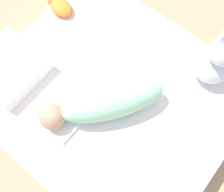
# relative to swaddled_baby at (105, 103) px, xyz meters

# --- Properties ---
(ground_plane) EXTENTS (12.00, 12.00, 0.00)m
(ground_plane) POSITION_rel_swaddled_baby_xyz_m (0.03, -0.08, -0.29)
(ground_plane) COLOR #9E8466
(bed_mattress) EXTENTS (1.21, 1.08, 0.21)m
(bed_mattress) POSITION_rel_swaddled_baby_xyz_m (0.03, -0.08, -0.19)
(bed_mattress) COLOR white
(bed_mattress) RESTS_ON ground_plane
(burp_cloth) EXTENTS (0.20, 0.16, 0.02)m
(burp_cloth) POSITION_rel_swaddled_baby_xyz_m (0.14, 0.19, -0.08)
(burp_cloth) COLOR white
(burp_cloth) RESTS_ON bed_mattress
(swaddled_baby) EXTENTS (0.44, 0.54, 0.17)m
(swaddled_baby) POSITION_rel_swaddled_baby_xyz_m (0.00, 0.00, 0.00)
(swaddled_baby) COLOR #99D6B2
(swaddled_baby) RESTS_ON bed_mattress
(pillow) EXTENTS (0.32, 0.32, 0.08)m
(pillow) POSITION_rel_swaddled_baby_xyz_m (0.50, 0.16, -0.05)
(pillow) COLOR white
(pillow) RESTS_ON bed_mattress
(bunny_plush) EXTENTS (0.18, 0.18, 0.35)m
(bunny_plush) POSITION_rel_swaddled_baby_xyz_m (-0.28, -0.47, 0.05)
(bunny_plush) COLOR silver
(bunny_plush) RESTS_ON bed_mattress
(turtle_plush) EXTENTS (0.17, 0.10, 0.06)m
(turtle_plush) POSITION_rel_swaddled_baby_xyz_m (0.57, -0.29, -0.06)
(turtle_plush) COLOR orange
(turtle_plush) RESTS_ON bed_mattress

